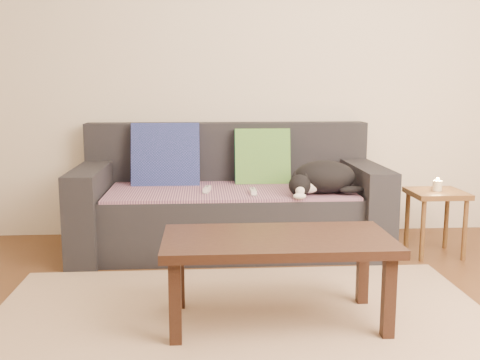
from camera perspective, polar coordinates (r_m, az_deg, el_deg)
The scene contains 13 objects.
ground at distance 2.59m, azimuth 0.70°, elevation -16.64°, with size 4.50×4.50×0.00m, color brown.
back_wall at distance 4.32m, azimuth -1.40°, elevation 11.63°, with size 4.50×0.04×2.60m, color beige.
sofa at distance 3.98m, azimuth -1.08°, elevation -2.54°, with size 2.10×0.94×0.87m.
throw_blanket at distance 3.87m, azimuth -1.02°, elevation -1.07°, with size 1.66×0.74×0.02m, color #42294E.
cushion_navy at distance 4.10m, azimuth -7.54°, elevation 2.28°, with size 0.49×0.12×0.49m, color #112149.
cushion_green at distance 4.11m, azimuth 2.27°, elevation 2.38°, with size 0.40×0.10×0.40m, color #0C4E45.
cat at distance 3.74m, azimuth 8.36°, elevation 0.22°, with size 0.50×0.37×0.22m.
wii_remote_a at distance 3.78m, azimuth -3.38°, elevation -0.96°, with size 0.15×0.04×0.03m, color white.
wii_remote_b at distance 3.70m, azimuth 1.34°, elevation -1.18°, with size 0.15×0.04×0.03m, color white.
side_table at distance 4.02m, azimuth 19.32°, elevation -2.14°, with size 0.36×0.36×0.44m.
candle at distance 4.00m, azimuth 19.41°, elevation -0.52°, with size 0.06×0.06×0.09m.
rug at distance 2.72m, azimuth 0.44°, elevation -15.14°, with size 2.50×1.80×0.01m, color tan.
coffee_table at distance 2.70m, azimuth 3.84°, elevation -6.88°, with size 1.09×0.55×0.44m.
Camera 1 is at (-0.19, -2.32, 1.15)m, focal length 42.00 mm.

